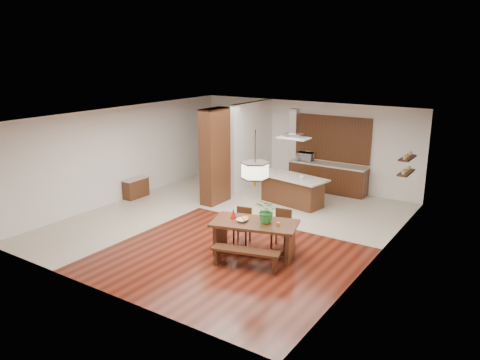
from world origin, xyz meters
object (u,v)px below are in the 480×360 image
Objects in this scene: island_cup at (302,177)px; pendant_lantern at (255,159)px; dining_bench at (246,258)px; kitchen_island at (292,190)px; hallway_console at (136,188)px; foliage_plant at (267,211)px; microwave at (305,157)px; range_hood at (294,124)px; dining_chair_left at (242,226)px; fruit_bowl at (242,220)px; dining_table at (255,231)px; dining_chair_right at (281,229)px.

pendant_lantern is at bearing -80.35° from island_cup.
kitchen_island reaches higher than dining_bench.
foliage_plant reaches higher than hallway_console.
microwave is at bearing 113.48° from island_cup.
pendant_lantern reaches higher than dining_bench.
foliage_plant is 4.39× the size of island_cup.
range_hood is (4.46, 2.15, 2.15)m from hallway_console.
fruit_bowl is (0.37, -0.56, 0.39)m from dining_chair_left.
pendant_lantern is 3.91m from island_cup.
dining_chair_left is at bearing 145.56° from dining_table.
island_cup is at bearing -19.69° from range_hood.
island_cup is (0.00, 3.21, 0.51)m from dining_chair_left.
dining_chair_right is 3.68× the size of fruit_bowl.
island_cup is (4.83, 2.01, 0.63)m from hallway_console.
foliage_plant is (0.06, 0.77, 0.87)m from dining_bench.
kitchen_island is 2.01m from range_hood.
dining_bench is at bearing -66.96° from dining_chair_left.
dining_table is 0.56m from foliage_plant.
dining_chair_right is at bearing 56.51° from fruit_bowl.
dining_chair_left is 0.78m from fruit_bowl.
hallway_console is 0.42× the size of dining_table.
kitchen_island is at bearing 100.69° from fruit_bowl.
pendant_lantern is 1.46× the size of range_hood.
dining_chair_right is 0.40× the size of kitchen_island.
hallway_console is at bearing 162.25° from dining_chair_right.
dining_bench is 1.38m from dining_chair_right.
pendant_lantern is at bearing -75.27° from range_hood.
kitchen_island is at bearing 104.74° from pendant_lantern.
pendant_lantern is at bearing -45.00° from dining_table.
foliage_plant is 4.10m from range_hood.
pendant_lantern is 1.45m from fruit_bowl.
pendant_lantern reaches higher than dining_chair_left.
kitchen_island is (-0.99, 3.76, -1.79)m from pendant_lantern.
dining_table is at bearing -80.35° from island_cup.
fruit_bowl is (-0.25, -0.14, -1.42)m from pendant_lantern.
microwave is at bearing 44.86° from hallway_console.
dining_bench is (5.64, -2.28, -0.11)m from hallway_console.
island_cup is at bearing 103.92° from foliage_plant.
fruit_bowl is 0.11× the size of kitchen_island.
dining_table is at bearing -121.64° from dining_chair_right.
hallway_console is at bearing -154.27° from range_hood.
foliage_plant is (0.88, -0.32, 0.64)m from dining_chair_left.
pendant_lantern is at bearing -82.72° from microwave.
pendant_lantern is 2.56× the size of microwave.
dining_bench is 5.11m from range_hood.
dining_chair_right is 1.63× the size of foliage_plant.
dining_chair_left is (-0.82, 1.09, 0.22)m from dining_bench.
range_hood is at bearing 104.96° from dining_bench.
dining_chair_left is at bearing -88.14° from microwave.
microwave is (-0.85, 1.95, 0.15)m from island_cup.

